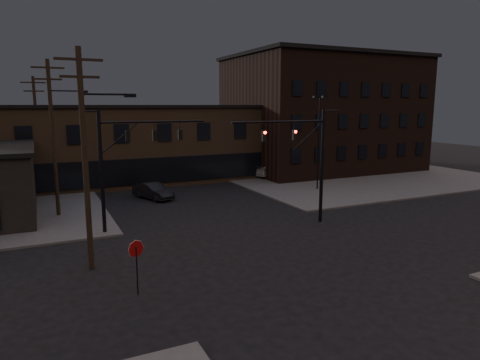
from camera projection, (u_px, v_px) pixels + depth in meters
name	position (u px, v px, depth m)	size (l,w,h in m)	color
ground	(273.00, 254.00, 24.12)	(140.00, 140.00, 0.00)	black
sidewalk_ne	(339.00, 172.00, 52.96)	(30.00, 30.00, 0.15)	#474744
building_row	(150.00, 143.00, 48.35)	(40.00, 12.00, 8.00)	brown
building_right	(322.00, 115.00, 55.33)	(22.00, 16.00, 14.00)	black
traffic_signal_near	(309.00, 154.00, 29.53)	(7.12, 0.24, 8.00)	black
traffic_signal_far	(121.00, 156.00, 27.54)	(7.12, 0.24, 8.00)	black
stop_sign	(136.00, 254.00, 18.66)	(0.72, 0.33, 2.48)	black
utility_pole_near	(86.00, 155.00, 20.90)	(3.70, 0.28, 11.00)	black
utility_pole_mid	(54.00, 135.00, 31.12)	(3.70, 0.28, 11.50)	black
utility_pole_far	(37.00, 131.00, 41.41)	(2.20, 0.28, 11.00)	black
lot_light_a	(319.00, 134.00, 41.11)	(1.50, 0.28, 9.14)	black
lot_light_b	(337.00, 130.00, 48.09)	(1.50, 0.28, 9.14)	black
parked_car_lot_a	(306.00, 172.00, 47.73)	(1.87, 4.65, 1.58)	black
parked_car_lot_b	(273.00, 170.00, 49.22)	(2.06, 5.07, 1.47)	silver
car_crossing	(153.00, 191.00, 38.12)	(1.53, 4.40, 1.45)	black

